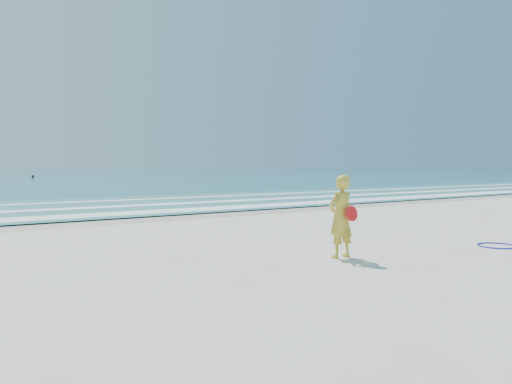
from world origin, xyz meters
TOP-DOWN VIEW (x-y plane):
  - ground at (0.00, 0.00)m, footprint 400.00×400.00m
  - wet_sand at (0.00, 9.00)m, footprint 400.00×2.40m
  - shallow at (0.00, 14.00)m, footprint 400.00×10.00m
  - foam_near at (0.00, 10.30)m, footprint 400.00×1.40m
  - foam_mid at (0.00, 13.20)m, footprint 400.00×0.90m
  - foam_far at (0.00, 16.50)m, footprint 400.00×0.60m
  - hoop at (2.91, -0.23)m, footprint 0.84×0.84m
  - buoy at (7.48, 67.30)m, footprint 0.35×0.35m
  - woman at (-0.55, 0.69)m, footprint 0.55×0.41m

SIDE VIEW (x-z plane):
  - ground at x=0.00m, z-range 0.00..0.00m
  - wet_sand at x=0.00m, z-range 0.00..0.00m
  - hoop at x=2.91m, z-range 0.00..0.03m
  - shallow at x=0.00m, z-range 0.04..0.05m
  - foam_near at x=0.00m, z-range 0.05..0.06m
  - foam_mid at x=0.00m, z-range 0.05..0.06m
  - foam_far at x=0.00m, z-range 0.05..0.06m
  - buoy at x=7.48m, z-range 0.04..0.39m
  - woman at x=-0.55m, z-range 0.00..1.46m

